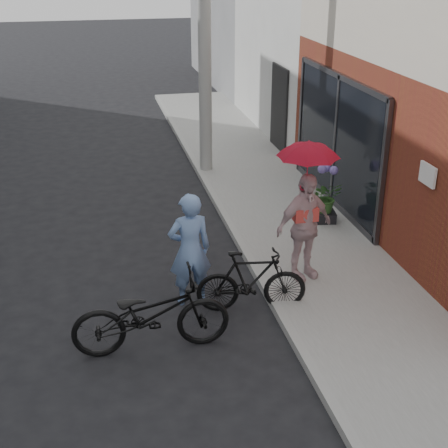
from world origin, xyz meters
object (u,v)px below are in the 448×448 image
object	(u,v)px
utility_pole	(204,13)
kimono_woman	(304,227)
bike_left	(151,314)
bike_right	(251,281)
planter	(325,216)
officer	(190,250)

from	to	relation	value
utility_pole	kimono_woman	xyz separation A→B (m)	(0.45, -5.30, -2.55)
utility_pole	bike_left	xyz separation A→B (m)	(-1.98, -6.53, -2.98)
utility_pole	bike_right	xyz separation A→B (m)	(-0.50, -5.88, -3.03)
utility_pole	bike_right	bearing A→B (deg)	-94.86
bike_left	planter	xyz separation A→B (m)	(3.55, 3.14, -0.31)
utility_pole	kimono_woman	world-z (taller)	utility_pole
utility_pole	kimono_woman	size ratio (longest dim) A/B	4.21
bike_left	kimono_woman	world-z (taller)	kimono_woman
bike_right	kimono_woman	world-z (taller)	kimono_woman
officer	bike_left	distance (m)	1.30
utility_pole	officer	distance (m)	6.22
bike_left	bike_right	xyz separation A→B (m)	(1.48, 0.65, -0.06)
bike_right	planter	distance (m)	3.25
bike_left	planter	size ratio (longest dim) A/B	5.61
utility_pole	kimono_woman	bearing A→B (deg)	-85.15
utility_pole	planter	size ratio (longest dim) A/B	19.67
officer	bike_right	world-z (taller)	officer
officer	planter	world-z (taller)	officer
kimono_woman	planter	distance (m)	2.34
bike_right	kimono_woman	size ratio (longest dim) A/B	0.93
bike_left	bike_right	distance (m)	1.62
officer	bike_right	size ratio (longest dim) A/B	1.09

